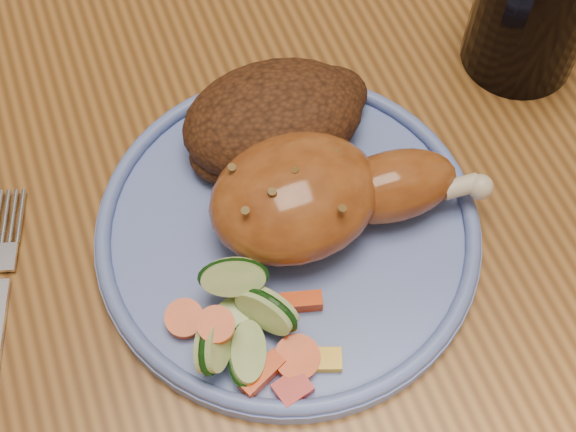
% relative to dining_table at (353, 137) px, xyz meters
% --- Properties ---
extents(ground, '(4.00, 4.00, 0.00)m').
position_rel_dining_table_xyz_m(ground, '(0.00, 0.00, -0.67)').
color(ground, brown).
rests_on(ground, ground).
extents(dining_table, '(0.90, 1.40, 0.75)m').
position_rel_dining_table_xyz_m(dining_table, '(0.00, 0.00, 0.00)').
color(dining_table, brown).
rests_on(dining_table, ground).
extents(plate, '(0.25, 0.25, 0.01)m').
position_rel_dining_table_xyz_m(plate, '(-0.10, -0.11, 0.09)').
color(plate, '#5E76C5').
rests_on(plate, dining_table).
extents(plate_rim, '(0.25, 0.25, 0.01)m').
position_rel_dining_table_xyz_m(plate_rim, '(-0.10, -0.11, 0.10)').
color(plate_rim, '#5E76C5').
rests_on(plate_rim, plate).
extents(chicken_leg, '(0.18, 0.09, 0.06)m').
position_rel_dining_table_xyz_m(chicken_leg, '(-0.08, -0.11, 0.12)').
color(chicken_leg, '#9A5020').
rests_on(chicken_leg, plate).
extents(rice_pilaf, '(0.13, 0.09, 0.05)m').
position_rel_dining_table_xyz_m(rice_pilaf, '(-0.08, -0.04, 0.12)').
color(rice_pilaf, '#452411').
rests_on(rice_pilaf, plate).
extents(vegetable_pile, '(0.10, 0.10, 0.05)m').
position_rel_dining_table_xyz_m(vegetable_pile, '(-0.15, -0.17, 0.11)').
color(vegetable_pile, '#A50A05').
rests_on(vegetable_pile, plate).
extents(drinking_glass, '(0.08, 0.08, 0.11)m').
position_rel_dining_table_xyz_m(drinking_glass, '(0.12, -0.03, 0.14)').
color(drinking_glass, black).
rests_on(drinking_glass, dining_table).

